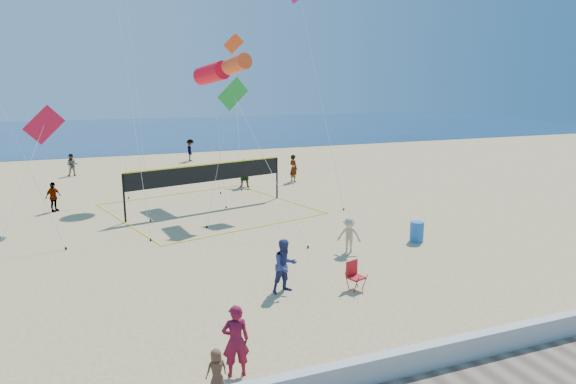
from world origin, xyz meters
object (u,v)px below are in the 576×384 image
object	(u,v)px
camp_chair	(354,273)
volleyball_net	(208,178)
woman	(236,341)
trash_barrel	(417,232)

from	to	relation	value
camp_chair	volleyball_net	world-z (taller)	volleyball_net
woman	trash_barrel	size ratio (longest dim) A/B	2.01
woman	trash_barrel	world-z (taller)	woman
woman	trash_barrel	bearing A→B (deg)	-138.31
woman	camp_chair	distance (m)	6.09
trash_barrel	volleyball_net	xyz separation A→B (m)	(-6.98, 8.82, 1.25)
trash_barrel	volleyball_net	world-z (taller)	volleyball_net
camp_chair	trash_barrel	world-z (taller)	camp_chair
woman	camp_chair	xyz separation A→B (m)	(4.98, 3.49, -0.34)
woman	volleyball_net	bearing A→B (deg)	-94.22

